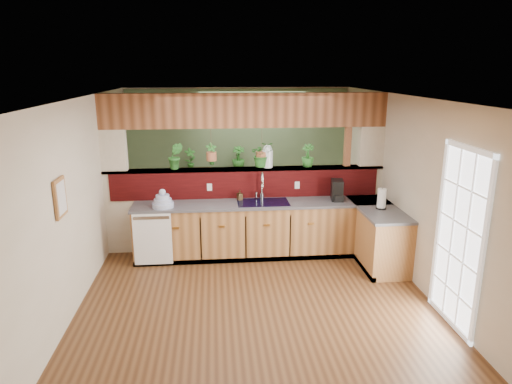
{
  "coord_description": "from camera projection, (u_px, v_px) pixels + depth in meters",
  "views": [
    {
      "loc": [
        -0.51,
        -5.98,
        2.98
      ],
      "look_at": [
        0.11,
        0.7,
        1.15
      ],
      "focal_mm": 32.0,
      "sensor_mm": 36.0,
      "label": 1
    }
  ],
  "objects": [
    {
      "name": "navy_sink",
      "position": [
        263.0,
        207.0,
        7.32
      ],
      "size": [
        0.82,
        0.5,
        0.18
      ],
      "color": "black",
      "rests_on": "countertop"
    },
    {
      "name": "shelving_console",
      "position": [
        214.0,
        191.0,
        9.52
      ],
      "size": [
        1.44,
        0.63,
        0.93
      ],
      "primitive_type": "cube",
      "rotation": [
        0.0,
        0.0,
        -0.19
      ],
      "color": "black",
      "rests_on": "ground"
    },
    {
      "name": "ground",
      "position": [
        253.0,
        282.0,
        6.58
      ],
      "size": [
        4.6,
        7.0,
        0.01
      ],
      "primitive_type": "cube",
      "color": "#4F3018",
      "rests_on": "ground"
    },
    {
      "name": "header_beam",
      "position": [
        245.0,
        110.0,
        7.26
      ],
      "size": [
        4.6,
        0.15,
        0.55
      ],
      "primitive_type": "cube",
      "color": "brown",
      "rests_on": "ground"
    },
    {
      "name": "dishwasher",
      "position": [
        153.0,
        239.0,
        6.96
      ],
      "size": [
        0.58,
        0.03,
        0.82
      ],
      "color": "white",
      "rests_on": "ground"
    },
    {
      "name": "ledge_plant_right",
      "position": [
        308.0,
        155.0,
        7.55
      ],
      "size": [
        0.28,
        0.28,
        0.38
      ],
      "primitive_type": "imported",
      "rotation": [
        0.0,
        0.0,
        -0.44
      ],
      "color": "#266624",
      "rests_on": "pass_through_ledge"
    },
    {
      "name": "shelf_plant_b",
      "position": [
        238.0,
        158.0,
        9.38
      ],
      "size": [
        0.27,
        0.27,
        0.46
      ],
      "primitive_type": "imported",
      "rotation": [
        0.0,
        0.0,
        0.04
      ],
      "color": "#266624",
      "rests_on": "shelving_console"
    },
    {
      "name": "faucet",
      "position": [
        262.0,
        185.0,
        7.38
      ],
      "size": [
        0.21,
        0.21,
        0.47
      ],
      "color": "#B7B7B2",
      "rests_on": "countertop"
    },
    {
      "name": "framed_print",
      "position": [
        60.0,
        198.0,
        5.2
      ],
      "size": [
        0.04,
        0.35,
        0.45
      ],
      "color": "#915E32",
      "rests_on": "wall_left"
    },
    {
      "name": "floor_plant",
      "position": [
        276.0,
        205.0,
        8.95
      ],
      "size": [
        0.81,
        0.75,
        0.74
      ],
      "primitive_type": "imported",
      "rotation": [
        0.0,
        0.0,
        0.3
      ],
      "color": "#266624",
      "rests_on": "ground"
    },
    {
      "name": "wall_back",
      "position": [
        238.0,
        151.0,
        9.6
      ],
      "size": [
        4.6,
        0.02,
        2.6
      ],
      "primitive_type": "cube",
      "color": "beige",
      "rests_on": "ground"
    },
    {
      "name": "french_door",
      "position": [
        458.0,
        241.0,
        5.25
      ],
      "size": [
        0.06,
        1.02,
        2.16
      ],
      "primitive_type": "cube",
      "color": "white",
      "rests_on": "ground"
    },
    {
      "name": "pass_through_ledge",
      "position": [
        246.0,
        169.0,
        7.51
      ],
      "size": [
        4.6,
        0.21,
        0.04
      ],
      "primitive_type": "cube",
      "color": "brown",
      "rests_on": "ground"
    },
    {
      "name": "soap_dispenser",
      "position": [
        240.0,
        195.0,
        7.4
      ],
      "size": [
        0.1,
        0.1,
        0.17
      ],
      "primitive_type": "imported",
      "rotation": [
        0.0,
        0.0,
        0.41
      ],
      "color": "#342513",
      "rests_on": "countertop"
    },
    {
      "name": "coffee_maker",
      "position": [
        337.0,
        191.0,
        7.38
      ],
      "size": [
        0.18,
        0.3,
        0.33
      ],
      "rotation": [
        0.0,
        0.0,
        -0.17
      ],
      "color": "black",
      "rests_on": "countertop"
    },
    {
      "name": "paper_towel",
      "position": [
        382.0,
        199.0,
        6.93
      ],
      "size": [
        0.16,
        0.16,
        0.34
      ],
      "color": "black",
      "rests_on": "countertop"
    },
    {
      "name": "ceiling",
      "position": [
        252.0,
        98.0,
        5.89
      ],
      "size": [
        4.6,
        7.0,
        0.01
      ],
      "primitive_type": "cube",
      "color": "brown",
      "rests_on": "ground"
    },
    {
      "name": "pass_through_partition",
      "position": [
        247.0,
        180.0,
        7.56
      ],
      "size": [
        4.6,
        0.21,
        2.6
      ],
      "color": "beige",
      "rests_on": "ground"
    },
    {
      "name": "wall_left",
      "position": [
        80.0,
        199.0,
        6.03
      ],
      "size": [
        0.02,
        7.0,
        2.6
      ],
      "primitive_type": "cube",
      "color": "beige",
      "rests_on": "ground"
    },
    {
      "name": "hanging_plant_b",
      "position": [
        262.0,
        143.0,
        7.42
      ],
      "size": [
        0.41,
        0.37,
        0.56
      ],
      "color": "brown",
      "rests_on": "header_beam"
    },
    {
      "name": "sage_backwall",
      "position": [
        238.0,
        151.0,
        9.58
      ],
      "size": [
        4.55,
        0.02,
        2.55
      ],
      "primitive_type": "cube",
      "color": "#556E4B",
      "rests_on": "ground"
    },
    {
      "name": "dish_stack",
      "position": [
        163.0,
        202.0,
        7.02
      ],
      "size": [
        0.33,
        0.33,
        0.29
      ],
      "color": "#A3AED3",
      "rests_on": "countertop"
    },
    {
      "name": "wall_front",
      "position": [
        300.0,
        344.0,
        2.87
      ],
      "size": [
        4.6,
        0.02,
        2.6
      ],
      "primitive_type": "cube",
      "color": "beige",
      "rests_on": "ground"
    },
    {
      "name": "wall_right",
      "position": [
        415.0,
        191.0,
        6.44
      ],
      "size": [
        0.02,
        7.0,
        2.6
      ],
      "primitive_type": "cube",
      "color": "beige",
      "rests_on": "ground"
    },
    {
      "name": "hanging_plant_a",
      "position": [
        211.0,
        147.0,
        7.36
      ],
      "size": [
        0.21,
        0.16,
        0.53
      ],
      "color": "brown",
      "rests_on": "header_beam"
    },
    {
      "name": "shelf_plant_a",
      "position": [
        190.0,
        159.0,
        9.3
      ],
      "size": [
        0.28,
        0.24,
        0.44
      ],
      "primitive_type": "imported",
      "rotation": [
        0.0,
        0.0,
        0.41
      ],
      "color": "#266624",
      "rests_on": "shelving_console"
    },
    {
      "name": "ledge_plant_left",
      "position": [
        175.0,
        156.0,
        7.35
      ],
      "size": [
        0.24,
        0.19,
        0.44
      ],
      "primitive_type": "imported",
      "rotation": [
        0.0,
        0.0,
        -0.0
      ],
      "color": "#266624",
      "rests_on": "pass_through_ledge"
    },
    {
      "name": "glass_jar",
      "position": [
        268.0,
        156.0,
        7.49
      ],
      "size": [
        0.17,
        0.17,
        0.38
      ],
      "color": "silver",
      "rests_on": "pass_through_ledge"
    },
    {
      "name": "countertop",
      "position": [
        300.0,
        230.0,
        7.37
      ],
      "size": [
        4.14,
        1.52,
        0.9
      ],
      "color": "#915E32",
      "rests_on": "ground"
    }
  ]
}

